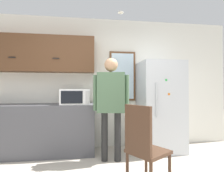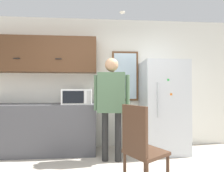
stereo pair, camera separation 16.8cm
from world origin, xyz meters
name	(u,v)px [view 2 (the right image)]	position (x,y,z in m)	size (l,w,h in m)	color
back_wall	(97,82)	(0.00, 2.04, 1.35)	(6.00, 0.06, 2.70)	silver
counter	(38,128)	(-1.11, 1.71, 0.46)	(2.19, 0.59, 0.92)	#4C4C51
upper_cabinets	(41,55)	(-1.11, 1.84, 1.88)	(2.19, 0.35, 0.69)	#51331E
microwave	(77,97)	(-0.36, 1.64, 1.06)	(0.53, 0.42, 0.28)	white
person	(112,97)	(0.26, 1.26, 1.06)	(0.60, 0.29, 1.73)	black
refrigerator	(163,106)	(1.29, 1.65, 0.87)	(0.81, 0.73, 1.74)	silver
chair	(140,144)	(0.55, 0.42, 0.53)	(0.60, 0.60, 1.01)	#472D1E
window	(125,76)	(0.60, 2.00, 1.48)	(0.56, 0.05, 1.05)	brown
ceiling_light	(122,12)	(0.49, 1.60, 2.68)	(0.11, 0.11, 0.01)	white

